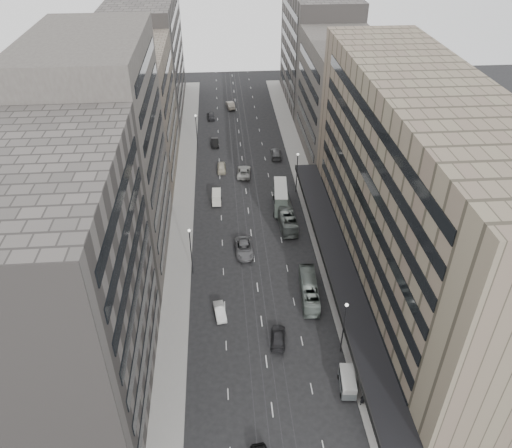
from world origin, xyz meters
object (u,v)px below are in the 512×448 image
object	(u,v)px
sedan_2	(244,248)
double_decker	(280,197)
bus_near	(309,290)
pedestrian	(363,399)
panel_van	(217,197)
vw_microbus	(348,382)
sedan_1	(220,311)
bus_far	(286,215)

from	to	relation	value
sedan_2	double_decker	bearing A→B (deg)	57.37
bus_near	double_decker	bearing A→B (deg)	-82.59
double_decker	pedestrian	distance (m)	42.77
bus_near	panel_van	xyz separation A→B (m)	(-13.01, 26.77, -0.08)
panel_van	pedestrian	distance (m)	48.08
bus_near	double_decker	world-z (taller)	double_decker
vw_microbus	sedan_1	xyz separation A→B (m)	(-14.89, 13.40, -0.54)
vw_microbus	sedan_1	size ratio (longest dim) A/B	1.03
double_decker	sedan_2	distance (m)	14.86
double_decker	pedestrian	bearing A→B (deg)	-78.99
sedan_2	pedestrian	world-z (taller)	pedestrian
double_decker	sedan_2	bearing A→B (deg)	-115.12
pedestrian	sedan_2	bearing A→B (deg)	-93.17
bus_far	sedan_2	size ratio (longest dim) A/B	1.81
vw_microbus	pedestrian	size ratio (longest dim) A/B	2.27
double_decker	sedan_2	world-z (taller)	double_decker
bus_near	vw_microbus	xyz separation A→B (m)	(1.92, -16.11, -0.14)
panel_van	bus_far	bearing A→B (deg)	-30.73
sedan_2	bus_near	bearing A→B (deg)	-54.44
sedan_1	sedan_2	size ratio (longest dim) A/B	0.67
bus_near	panel_van	bearing A→B (deg)	-59.91
panel_van	vw_microbus	bearing A→B (deg)	-69.55
bus_near	sedan_2	world-z (taller)	bus_near
double_decker	panel_van	world-z (taller)	double_decker
double_decker	sedan_1	distance (m)	29.17
vw_microbus	panel_van	xyz separation A→B (m)	(-14.93, 42.88, 0.06)
panel_van	sedan_1	distance (m)	29.49
double_decker	vw_microbus	xyz separation A→B (m)	(3.28, -40.10, -1.20)
bus_far	pedestrian	xyz separation A→B (m)	(4.05, -37.75, -0.45)
bus_far	vw_microbus	distance (m)	35.45
bus_far	sedan_1	bearing A→B (deg)	59.22
vw_microbus	sedan_2	size ratio (longest dim) A/B	0.69
sedan_2	pedestrian	xyz separation A→B (m)	(11.89, -29.73, 0.23)
bus_far	panel_van	size ratio (longest dim) A/B	2.99
bus_far	double_decker	distance (m)	4.86
bus_far	double_decker	xyz separation A→B (m)	(-0.43, 4.77, 0.88)
bus_near	bus_far	world-z (taller)	bus_far
bus_far	vw_microbus	size ratio (longest dim) A/B	2.62
bus_near	pedestrian	xyz separation A→B (m)	(3.11, -18.52, -0.27)
bus_far	panel_van	world-z (taller)	bus_far
bus_near	vw_microbus	world-z (taller)	bus_near
sedan_1	sedan_2	bearing A→B (deg)	65.23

